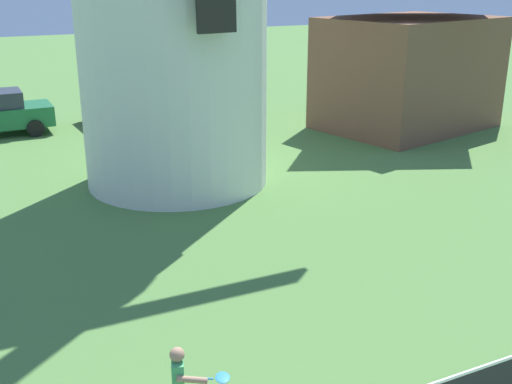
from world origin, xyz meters
The scene contains 2 objects.
parked_car_red centered at (2.93, 21.45, 0.81)m, with size 4.09×2.01×1.56m.
chapel centered at (11.60, 15.91, 3.28)m, with size 7.18×5.92×7.60m.
Camera 1 is at (-3.60, -2.57, 5.49)m, focal length 44.27 mm.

